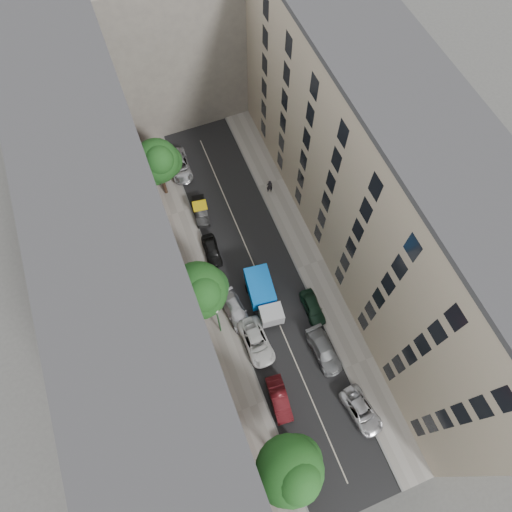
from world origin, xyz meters
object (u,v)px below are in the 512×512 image
car_left_0 (296,467)px  car_right_0 (361,411)px  car_left_5 (201,211)px  car_left_2 (256,342)px  pedestrian (270,186)px  tarp_truck (263,296)px  car_left_3 (236,311)px  lamp_post (218,318)px  tree_near (291,471)px  car_left_4 (212,251)px  car_left_1 (279,399)px  car_right_1 (324,351)px  car_right_2 (313,307)px  tree_far (158,163)px  tree_mid (200,292)px  car_left_6 (180,166)px

car_left_0 → car_right_0: bearing=14.2°
car_left_0 → car_left_5: size_ratio=1.14×
car_left_2 → pedestrian: pedestrian is taller
tarp_truck → car_left_3: bearing=-168.9°
pedestrian → lamp_post: bearing=63.4°
car_left_5 → tree_near: tree_near is taller
car_left_2 → car_left_4: bearing=92.9°
car_left_4 → pedestrian: pedestrian is taller
car_left_1 → car_left_2: 5.60m
car_right_1 → lamp_post: bearing=143.5°
tree_near → car_right_1: bearing=48.3°
car_left_3 → car_left_5: bearing=80.5°
car_right_2 → tarp_truck: bearing=150.3°
car_left_0 → car_right_0: 7.47m
tree_far → tree_mid: bearing=-91.9°
car_right_1 → car_right_2: bearing=76.7°
car_left_2 → lamp_post: 4.80m
tree_near → tree_mid: bearing=96.4°
car_left_4 → car_left_6: car_left_6 is taller
car_left_5 → lamp_post: lamp_post is taller
car_left_1 → car_right_0: 7.34m
tarp_truck → car_left_5: size_ratio=1.55×
car_left_5 → car_right_1: car_right_1 is taller
car_left_4 → lamp_post: (-1.94, -8.28, 3.11)m
tree_near → car_right_0: bearing=14.6°
tree_mid → pedestrian: tree_mid is taller
car_left_1 → pedestrian: bearing=75.4°
tarp_truck → car_left_0: 15.33m
car_left_0 → car_right_0: (7.20, 2.00, -0.11)m
car_left_6 → car_left_2: bearing=-84.8°
car_left_3 → car_left_5: car_left_3 is taller
tree_near → pedestrian: (9.44, 27.05, -5.15)m
car_left_6 → lamp_post: bearing=-92.4°
tarp_truck → lamp_post: size_ratio=1.04×
car_left_5 → tree_mid: 12.60m
car_left_3 → tarp_truck: bearing=-3.1°
car_right_2 → lamp_post: lamp_post is taller
tarp_truck → car_right_2: (4.20, -2.62, -0.81)m
car_left_2 → car_right_1: size_ratio=1.04×
car_left_3 → tree_far: size_ratio=0.58×
tree_near → lamp_post: size_ratio=1.56×
tree_far → lamp_post: (0.27, -17.28, -1.76)m
car_left_2 → lamp_post: (-2.74, 2.46, 3.08)m
car_right_1 → tree_mid: (-9.10, 7.80, 4.97)m
pedestrian → car_left_4: bearing=42.0°
car_left_5 → car_right_2: bearing=-57.6°
tree_far → car_left_0: bearing=-85.9°
car_left_2 → tree_near: tree_near is taller
car_left_6 → car_right_0: 32.38m
car_right_0 → car_right_2: bearing=81.8°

